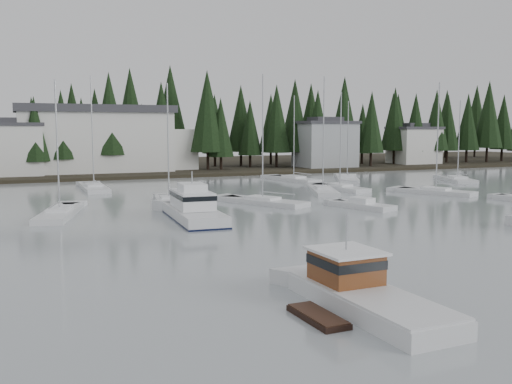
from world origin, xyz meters
TOP-DOWN VIEW (x-y plane):
  - far_shore_land at (0.00, 97.00)m, footprint 240.00×54.00m
  - conifer_treeline at (0.00, 86.00)m, footprint 200.00×22.00m
  - house_west at (-18.00, 79.00)m, footprint 9.54×7.42m
  - house_east_a at (36.00, 78.00)m, footprint 10.60×8.48m
  - house_east_b at (58.00, 80.00)m, footprint 9.54×7.42m
  - harbor_inn at (-2.96, 82.34)m, footprint 29.50×11.50m
  - lobster_boat_brown at (-4.11, 4.43)m, footprint 4.71×8.95m
  - cabin_cruiser_center at (-3.80, 30.15)m, footprint 4.03×11.04m
  - sailboat_0 at (19.93, 58.85)m, footprint 4.31×10.82m
  - sailboat_2 at (27.71, 37.37)m, footprint 6.43×9.18m
  - sailboat_4 at (41.43, 48.97)m, footprint 5.88×8.87m
  - sailboat_5 at (5.51, 37.02)m, footprint 7.06×10.05m
  - sailboat_6 at (16.29, 43.81)m, footprint 6.26×10.79m
  - sailboat_8 at (-3.12, 41.08)m, footprint 3.75×8.36m
  - sailboat_9 at (-8.49, 57.71)m, footprint 2.74×10.73m
  - sailboat_11 at (-13.97, 36.70)m, footprint 5.16×11.04m
  - sailboat_12 at (19.77, 45.69)m, footprint 3.49×9.39m
  - sailboat_13 at (27.48, 56.37)m, footprint 7.58×10.64m
  - runabout_1 at (13.08, 30.60)m, footprint 4.12×7.05m

SIDE VIEW (x-z plane):
  - far_shore_land at x=0.00m, z-range -0.50..0.50m
  - conifer_treeline at x=0.00m, z-range -10.00..10.00m
  - sailboat_13 at x=27.48m, z-range -6.01..6.12m
  - sailboat_11 at x=-13.97m, z-range -6.08..6.20m
  - sailboat_0 at x=19.93m, z-range -6.38..6.50m
  - sailboat_4 at x=41.43m, z-range -6.01..6.14m
  - sailboat_5 at x=5.51m, z-range -6.68..6.82m
  - sailboat_12 at x=19.77m, z-range -6.22..6.37m
  - sailboat_2 at x=27.71m, z-range -6.64..6.79m
  - sailboat_9 at x=-8.49m, z-range -7.23..7.38m
  - sailboat_6 at x=16.29m, z-range -7.04..7.19m
  - sailboat_8 at x=-3.12m, z-range -6.24..6.40m
  - runabout_1 at x=13.08m, z-range -0.58..0.84m
  - lobster_boat_brown at x=-4.11m, z-range -1.69..2.69m
  - cabin_cruiser_center at x=-3.80m, z-range -1.63..3.03m
  - house_east_b at x=58.00m, z-range 0.28..8.53m
  - house_west at x=-18.00m, z-range 0.28..9.03m
  - house_east_a at x=36.00m, z-range 0.28..9.53m
  - harbor_inn at x=-2.96m, z-range 0.33..11.23m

